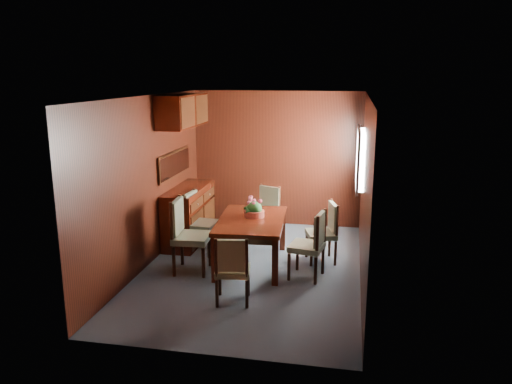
% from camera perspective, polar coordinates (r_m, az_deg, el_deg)
% --- Properties ---
extents(ground, '(4.50, 4.50, 0.00)m').
position_cam_1_polar(ground, '(7.14, -0.45, -8.76)').
color(ground, '#39444E').
rests_on(ground, ground).
extents(room_shell, '(3.06, 4.52, 2.41)m').
position_cam_1_polar(room_shell, '(7.04, -0.77, 4.72)').
color(room_shell, black).
rests_on(room_shell, ground).
extents(sideboard, '(0.48, 1.40, 0.90)m').
position_cam_1_polar(sideboard, '(8.22, -7.65, -2.56)').
color(sideboard, black).
rests_on(sideboard, ground).
extents(dining_table, '(1.01, 1.53, 0.69)m').
position_cam_1_polar(dining_table, '(7.10, -0.51, -3.82)').
color(dining_table, black).
rests_on(dining_table, ground).
extents(chair_left_near, '(0.51, 0.53, 1.04)m').
position_cam_1_polar(chair_left_near, '(6.95, -8.01, -4.46)').
color(chair_left_near, black).
rests_on(chair_left_near, ground).
extents(chair_left_far, '(0.48, 0.49, 0.96)m').
position_cam_1_polar(chair_left_far, '(7.67, -6.73, -3.05)').
color(chair_left_far, black).
rests_on(chair_left_far, ground).
extents(chair_right_near, '(0.50, 0.51, 0.93)m').
position_cam_1_polar(chair_right_near, '(6.70, 6.41, -5.64)').
color(chair_right_near, black).
rests_on(chair_right_near, ground).
extents(chair_right_far, '(0.51, 0.52, 0.89)m').
position_cam_1_polar(chair_right_far, '(7.33, 7.99, -4.18)').
color(chair_right_far, black).
rests_on(chair_right_far, ground).
extents(chair_head, '(0.46, 0.45, 0.86)m').
position_cam_1_polar(chair_head, '(5.95, -2.73, -8.49)').
color(chair_head, black).
rests_on(chair_head, ground).
extents(chair_foot, '(0.52, 0.51, 0.86)m').
position_cam_1_polar(chair_foot, '(8.38, 1.24, -1.93)').
color(chair_foot, black).
rests_on(chair_foot, ground).
extents(flower_centerpiece, '(0.32, 0.32, 0.32)m').
position_cam_1_polar(flower_centerpiece, '(7.13, -0.20, -1.65)').
color(flower_centerpiece, '#B94B38').
rests_on(flower_centerpiece, dining_table).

